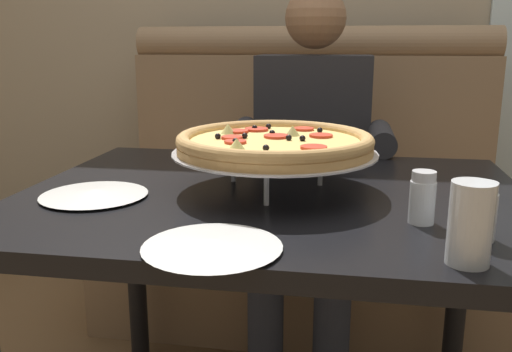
% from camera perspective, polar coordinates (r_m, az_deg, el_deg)
% --- Properties ---
extents(booth_bench, '(1.52, 0.78, 1.13)m').
position_cam_1_polar(booth_bench, '(2.23, 5.02, -3.59)').
color(booth_bench, '#937556').
rests_on(booth_bench, ground_plane).
extents(dining_table, '(1.16, 0.89, 0.73)m').
position_cam_1_polar(dining_table, '(1.29, 1.82, -5.47)').
color(dining_table, black).
rests_on(dining_table, ground_plane).
extents(diner_main, '(0.54, 0.64, 1.27)m').
position_cam_1_polar(diner_main, '(1.89, 5.73, 2.96)').
color(diner_main, '#2D3342').
rests_on(diner_main, ground_plane).
extents(pizza, '(0.47, 0.47, 0.14)m').
position_cam_1_polar(pizza, '(1.25, 1.77, 3.38)').
color(pizza, silver).
rests_on(pizza, dining_table).
extents(shaker_pepper_flakes, '(0.05, 0.05, 0.10)m').
position_cam_1_polar(shaker_pepper_flakes, '(1.08, 16.96, -2.55)').
color(shaker_pepper_flakes, white).
rests_on(shaker_pepper_flakes, dining_table).
extents(shaker_oregano, '(0.06, 0.06, 0.10)m').
position_cam_1_polar(shaker_oregano, '(1.02, 22.32, -3.84)').
color(shaker_oregano, white).
rests_on(shaker_oregano, dining_table).
extents(plate_near_left, '(0.24, 0.24, 0.02)m').
position_cam_1_polar(plate_near_left, '(1.27, -16.55, -1.67)').
color(plate_near_left, white).
rests_on(plate_near_left, dining_table).
extents(plate_near_right, '(0.24, 0.24, 0.02)m').
position_cam_1_polar(plate_near_right, '(0.92, -4.61, -7.07)').
color(plate_near_right, white).
rests_on(plate_near_right, dining_table).
extents(drinking_glass, '(0.07, 0.07, 0.13)m').
position_cam_1_polar(drinking_glass, '(0.90, 21.43, -5.18)').
color(drinking_glass, silver).
rests_on(drinking_glass, dining_table).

